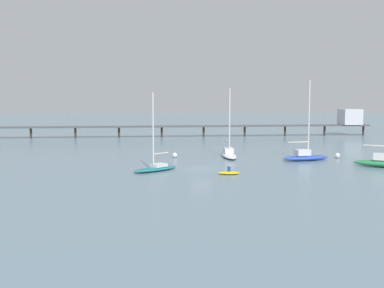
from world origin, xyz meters
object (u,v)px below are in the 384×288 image
object	(u,v)px
sailboat_blue	(305,156)
dinghy_yellow	(229,173)
mooring_buoy_mid	(338,156)
sailboat_white	(229,153)
pier	(263,122)
mooring_buoy_far	(175,155)
sailboat_teal	(156,166)

from	to	relation	value
sailboat_blue	dinghy_yellow	distance (m)	16.91
dinghy_yellow	mooring_buoy_mid	bearing A→B (deg)	36.22
sailboat_white	dinghy_yellow	xyz separation A→B (m)	(-2.25, -15.34, -0.44)
dinghy_yellow	mooring_buoy_mid	size ratio (longest dim) A/B	3.47
dinghy_yellow	mooring_buoy_mid	distance (m)	22.78
pier	mooring_buoy_far	world-z (taller)	pier
sailboat_blue	sailboat_teal	world-z (taller)	sailboat_blue
pier	sailboat_blue	size ratio (longest dim) A/B	7.76
sailboat_white	mooring_buoy_mid	bearing A→B (deg)	-6.66
mooring_buoy_mid	dinghy_yellow	bearing A→B (deg)	-143.78
sailboat_white	sailboat_blue	world-z (taller)	sailboat_blue
sailboat_blue	mooring_buoy_mid	world-z (taller)	sailboat_blue
sailboat_blue	sailboat_teal	bearing A→B (deg)	-159.59
pier	sailboat_teal	size ratio (longest dim) A/B	9.26
pier	mooring_buoy_mid	distance (m)	40.11
mooring_buoy_far	sailboat_white	bearing A→B (deg)	-1.74
sailboat_teal	mooring_buoy_mid	world-z (taller)	sailboat_teal
dinghy_yellow	mooring_buoy_far	distance (m)	16.67
sailboat_white	sailboat_blue	distance (m)	11.26
sailboat_teal	mooring_buoy_far	xyz separation A→B (m)	(2.73, 12.38, -0.16)
pier	sailboat_teal	xyz separation A→B (m)	(-24.61, -50.18, -2.77)
sailboat_teal	sailboat_white	bearing A→B (deg)	48.10
sailboat_blue	mooring_buoy_mid	bearing A→B (deg)	22.16
sailboat_white	sailboat_teal	size ratio (longest dim) A/B	1.08
mooring_buoy_mid	mooring_buoy_far	world-z (taller)	mooring_buoy_mid
dinghy_yellow	sailboat_teal	bearing A→B (deg)	159.60
sailboat_white	pier	bearing A→B (deg)	70.17
sailboat_blue	sailboat_teal	size ratio (longest dim) A/B	1.19
pier	mooring_buoy_mid	world-z (taller)	pier
mooring_buoy_mid	sailboat_teal	bearing A→B (deg)	-159.22
sailboat_blue	mooring_buoy_far	distance (m)	19.14
sailboat_teal	dinghy_yellow	bearing A→B (deg)	-20.40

